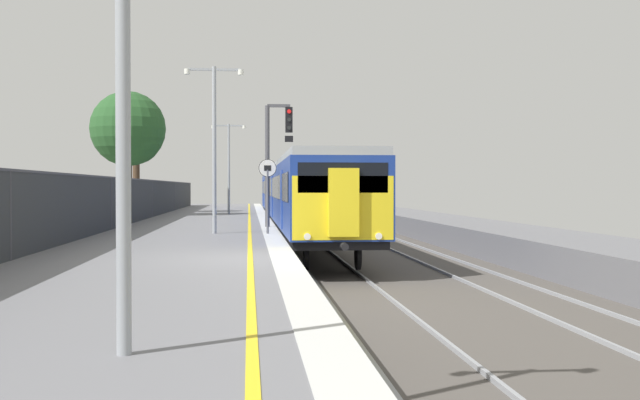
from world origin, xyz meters
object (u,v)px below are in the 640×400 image
at_px(signal_gantry, 274,150).
at_px(background_tree_left, 138,124).
at_px(platform_lamp_far, 229,161).
at_px(commuter_train_at_platform, 295,193).
at_px(platform_lamp_near, 123,28).
at_px(background_tree_centre, 130,131).
at_px(speed_limit_sign, 268,186).
at_px(platform_lamp_mid, 214,135).

relative_size(signal_gantry, background_tree_left, 0.68).
relative_size(platform_lamp_far, background_tree_left, 0.75).
distance_m(commuter_train_at_platform, platform_lamp_near, 32.92).
bearing_deg(background_tree_centre, platform_lamp_near, -81.27).
bearing_deg(background_tree_left, platform_lamp_far, -26.29).
distance_m(signal_gantry, speed_limit_sign, 4.53).
distance_m(signal_gantry, platform_lamp_near, 22.40).
bearing_deg(platform_lamp_mid, platform_lamp_near, -90.00).
bearing_deg(platform_lamp_near, signal_gantry, 84.44).
bearing_deg(platform_lamp_far, platform_lamp_mid, -90.00).
height_order(platform_lamp_near, background_tree_left, background_tree_left).
height_order(platform_lamp_mid, background_tree_centre, background_tree_centre).
height_order(signal_gantry, platform_lamp_near, platform_lamp_near).
distance_m(platform_lamp_mid, background_tree_left, 22.05).
distance_m(commuter_train_at_platform, platform_lamp_far, 5.87).
height_order(commuter_train_at_platform, speed_limit_sign, commuter_train_at_platform).
distance_m(commuter_train_at_platform, background_tree_left, 12.32).
xyz_separation_m(commuter_train_at_platform, background_tree_centre, (-8.96, 2.01, 3.37)).
bearing_deg(background_tree_left, background_tree_centre, -86.76).
bearing_deg(signal_gantry, background_tree_centre, 121.18).
bearing_deg(platform_lamp_near, platform_lamp_mid, 90.00).
height_order(background_tree_left, background_tree_centre, background_tree_left).
distance_m(signal_gantry, background_tree_left, 19.18).
bearing_deg(platform_lamp_near, platform_lamp_far, 90.00).
xyz_separation_m(signal_gantry, background_tree_left, (-7.78, 17.36, 2.44)).
relative_size(platform_lamp_far, background_tree_centre, 0.77).
xyz_separation_m(speed_limit_sign, platform_lamp_near, (-1.79, -18.01, 1.43)).
distance_m(platform_lamp_near, background_tree_left, 40.13).
distance_m(speed_limit_sign, platform_lamp_far, 19.03).
bearing_deg(commuter_train_at_platform, background_tree_left, 142.94).
distance_m(platform_lamp_near, platform_lamp_far, 36.89).
xyz_separation_m(signal_gantry, platform_lamp_far, (-2.17, 14.59, 0.11)).
relative_size(platform_lamp_near, background_tree_left, 0.72).
xyz_separation_m(commuter_train_at_platform, platform_lamp_near, (-3.64, -32.67, 1.77)).
bearing_deg(platform_lamp_far, platform_lamp_near, -90.00).
relative_size(speed_limit_sign, background_tree_left, 0.36).
xyz_separation_m(commuter_train_at_platform, signal_gantry, (-1.47, -10.38, 1.76)).
distance_m(signal_gantry, background_tree_centre, 14.57).
height_order(commuter_train_at_platform, platform_lamp_near, platform_lamp_near).
relative_size(platform_lamp_near, platform_lamp_far, 0.96).
xyz_separation_m(signal_gantry, speed_limit_sign, (-0.38, -4.29, -1.42)).
relative_size(speed_limit_sign, platform_lamp_far, 0.48).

